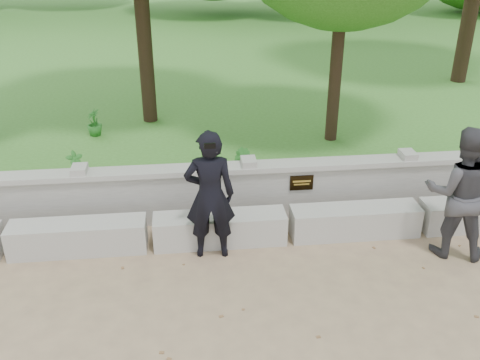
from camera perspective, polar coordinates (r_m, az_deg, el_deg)
The scene contains 9 objects.
ground at distance 6.49m, azimuth 8.39°, elevation -15.05°, with size 80.00×80.00×0.00m, color tan.
lawn at distance 19.21m, azimuth -1.94°, elevation 13.62°, with size 40.00×22.00×0.25m, color #3E7529.
concrete_bench at distance 7.86m, azimuth 5.16°, elevation -4.79°, with size 11.90×0.45×0.45m.
parapet_wall at distance 8.35m, azimuth 4.31°, elevation -0.94°, with size 12.50×0.35×0.90m.
man_main at distance 7.14m, azimuth -3.24°, elevation -1.65°, with size 0.69×0.61×1.85m.
visitor_left at distance 7.75m, azimuth 22.35°, elevation -1.25°, with size 1.10×0.98×1.88m.
shrub_a at distance 9.32m, azimuth -17.09°, elevation 1.34°, with size 0.29×0.20×0.55m, color #2B7427.
shrub_b at distance 8.86m, azimuth 0.22°, elevation 1.43°, with size 0.33×0.27×0.60m, color #2B7427.
shrub_d at distance 11.33m, azimuth -15.29°, elevation 5.93°, with size 0.31×0.27×0.55m, color #2B7427.
Camera 1 is at (-1.44, -4.71, 4.23)m, focal length 40.00 mm.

